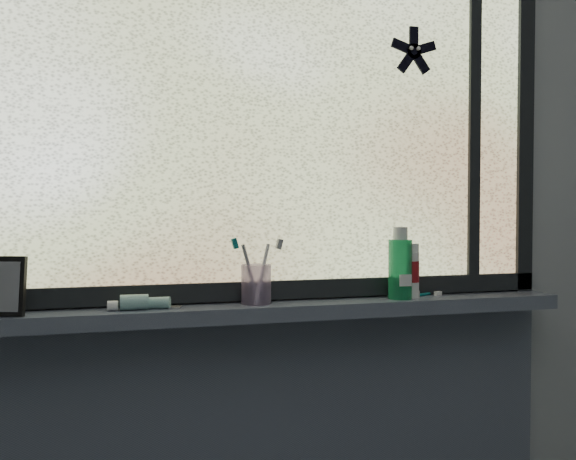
# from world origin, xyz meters

# --- Properties ---
(wall_back) EXTENTS (3.00, 0.01, 2.50)m
(wall_back) POSITION_xyz_m (0.00, 1.30, 1.25)
(wall_back) COLOR #9EA3A8
(wall_back) RESTS_ON ground
(windowsill) EXTENTS (1.62, 0.14, 0.04)m
(windowsill) POSITION_xyz_m (0.00, 1.23, 1.00)
(windowsill) COLOR #4D5567
(windowsill) RESTS_ON wall_back
(window_pane) EXTENTS (1.50, 0.01, 1.00)m
(window_pane) POSITION_xyz_m (0.00, 1.28, 1.53)
(window_pane) COLOR silver
(window_pane) RESTS_ON wall_back
(frame_bottom) EXTENTS (1.60, 0.03, 0.05)m
(frame_bottom) POSITION_xyz_m (0.00, 1.28, 1.05)
(frame_bottom) COLOR black
(frame_bottom) RESTS_ON windowsill
(frame_right) EXTENTS (0.05, 0.03, 1.10)m
(frame_right) POSITION_xyz_m (0.78, 1.28, 1.53)
(frame_right) COLOR black
(frame_right) RESTS_ON wall_back
(frame_mullion) EXTENTS (0.03, 0.03, 1.00)m
(frame_mullion) POSITION_xyz_m (0.60, 1.28, 1.53)
(frame_mullion) COLOR black
(frame_mullion) RESTS_ON wall_back
(starfish_sticker) EXTENTS (0.15, 0.02, 0.15)m
(starfish_sticker) POSITION_xyz_m (0.40, 1.27, 1.72)
(starfish_sticker) COLOR black
(starfish_sticker) RESTS_ON window_pane
(vanity_mirror) EXTENTS (0.12, 0.09, 0.14)m
(vanity_mirror) POSITION_xyz_m (-0.69, 1.21, 1.09)
(vanity_mirror) COLOR black
(vanity_mirror) RESTS_ON windowsill
(toothpaste_tube) EXTENTS (0.22, 0.07, 0.04)m
(toothpaste_tube) POSITION_xyz_m (-0.36, 1.22, 1.04)
(toothpaste_tube) COLOR silver
(toothpaste_tube) RESTS_ON windowsill
(toothbrush_cup) EXTENTS (0.08, 0.08, 0.10)m
(toothbrush_cup) POSITION_xyz_m (-0.07, 1.24, 1.07)
(toothbrush_cup) COLOR #C0A0D3
(toothbrush_cup) RESTS_ON windowsill
(toothbrush_lying) EXTENTS (0.18, 0.10, 0.01)m
(toothbrush_lying) POSITION_xyz_m (0.38, 1.23, 1.03)
(toothbrush_lying) COLOR #0C6C6F
(toothbrush_lying) RESTS_ON windowsill
(mouthwash_bottle) EXTENTS (0.07, 0.07, 0.16)m
(mouthwash_bottle) POSITION_xyz_m (0.33, 1.22, 1.12)
(mouthwash_bottle) COLOR #1FA05C
(mouthwash_bottle) RESTS_ON windowsill
(cream_tube) EXTENTS (0.05, 0.05, 0.11)m
(cream_tube) POSITION_xyz_m (0.37, 1.23, 1.10)
(cream_tube) COLOR silver
(cream_tube) RESTS_ON windowsill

